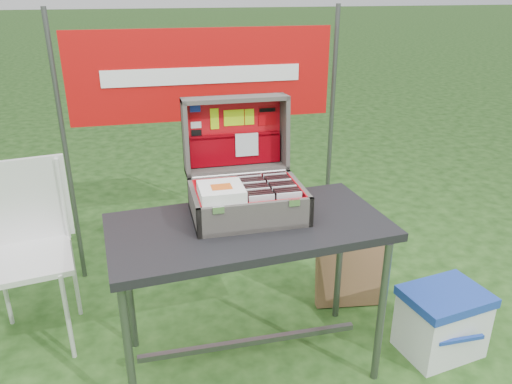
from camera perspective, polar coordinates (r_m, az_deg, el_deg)
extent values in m
plane|color=#193A11|center=(2.70, -1.58, -19.54)|extent=(80.00, 80.00, 0.00)
cube|color=black|center=(2.30, -0.82, -4.03)|extent=(1.33, 0.75, 0.04)
cylinder|color=#59595B|center=(2.27, -14.34, -17.40)|extent=(0.04, 0.04, 0.76)
cylinder|color=#59595B|center=(2.48, 14.11, -13.41)|extent=(0.04, 0.04, 0.76)
cylinder|color=#59595B|center=(2.69, -14.33, -10.36)|extent=(0.04, 0.04, 0.76)
cylinder|color=#59595B|center=(2.87, 9.51, -7.62)|extent=(0.04, 0.04, 0.76)
cube|color=#59595B|center=(2.66, -0.74, -16.75)|extent=(1.12, 0.03, 0.03)
cube|color=#5F5C55|center=(2.36, -0.94, -2.47)|extent=(0.52, 0.37, 0.02)
cube|color=#5F5C55|center=(2.18, 0.05, -2.97)|extent=(0.52, 0.02, 0.14)
cube|color=#5F5C55|center=(2.50, -1.81, 0.46)|extent=(0.52, 0.02, 0.14)
cube|color=#5F5C55|center=(2.30, -7.06, -1.72)|extent=(0.02, 0.37, 0.14)
cube|color=#5F5C55|center=(2.40, 4.92, -0.58)|extent=(0.02, 0.37, 0.14)
cube|color=red|center=(2.36, -0.94, -2.18)|extent=(0.48, 0.33, 0.01)
cube|color=silver|center=(2.12, -4.32, -2.07)|extent=(0.05, 0.01, 0.03)
cube|color=silver|center=(2.19, 4.40, -1.22)|extent=(0.05, 0.01, 0.03)
cylinder|color=silver|center=(2.48, -1.88, 2.04)|extent=(0.47, 0.02, 0.02)
cube|color=#5F5C55|center=(2.56, -2.57, 6.87)|extent=(0.52, 0.04, 0.37)
cube|color=#5F5C55|center=(2.47, -2.42, 10.59)|extent=(0.52, 0.14, 0.03)
cube|color=#5F5C55|center=(2.54, -2.20, 2.71)|extent=(0.52, 0.14, 0.03)
cube|color=#5F5C55|center=(2.47, -8.08, 6.16)|extent=(0.02, 0.16, 0.38)
cube|color=#5F5C55|center=(2.56, 3.26, 6.95)|extent=(0.02, 0.16, 0.38)
cube|color=red|center=(2.54, -2.51, 6.81)|extent=(0.48, 0.03, 0.33)
cube|color=red|center=(2.19, -0.03, -2.58)|extent=(0.48, 0.01, 0.12)
cube|color=red|center=(2.48, -1.76, 0.56)|extent=(0.48, 0.01, 0.12)
cube|color=red|center=(2.30, -6.75, -1.45)|extent=(0.01, 0.33, 0.12)
cube|color=red|center=(2.39, 4.63, -0.39)|extent=(0.01, 0.33, 0.12)
cube|color=#760009|center=(2.55, -2.38, 4.82)|extent=(0.46, 0.04, 0.15)
cube|color=#760009|center=(2.52, -2.40, 6.43)|extent=(0.45, 0.02, 0.02)
cube|color=silver|center=(2.53, -1.07, 5.43)|extent=(0.12, 0.02, 0.12)
cube|color=#1933B2|center=(2.49, -6.97, 9.42)|extent=(0.05, 0.00, 0.03)
cube|color=#B7040B|center=(2.49, -6.92, 8.51)|extent=(0.05, 0.00, 0.03)
cube|color=white|center=(2.50, -6.87, 7.61)|extent=(0.05, 0.00, 0.03)
cube|color=black|center=(2.51, -6.82, 6.72)|extent=(0.05, 0.00, 0.03)
cube|color=#B3E80E|center=(2.51, -4.76, 8.33)|extent=(0.04, 0.01, 0.10)
cube|color=#B3E80E|center=(2.52, -2.54, 8.47)|extent=(0.10, 0.01, 0.08)
cube|color=#B3E80E|center=(2.54, -0.76, 8.58)|extent=(0.05, 0.01, 0.08)
cube|color=#B7040B|center=(2.56, 1.31, 8.70)|extent=(0.09, 0.01, 0.09)
cube|color=black|center=(2.55, 1.30, 9.36)|extent=(0.08, 0.00, 0.02)
cube|color=silver|center=(2.21, 0.66, -1.97)|extent=(0.12, 0.01, 0.13)
cube|color=black|center=(2.23, 0.54, -1.75)|extent=(0.12, 0.01, 0.13)
cube|color=black|center=(2.25, 0.41, -1.54)|extent=(0.12, 0.01, 0.13)
cube|color=black|center=(2.26, 0.29, -1.33)|extent=(0.12, 0.01, 0.13)
cube|color=silver|center=(2.28, 0.17, -1.13)|extent=(0.12, 0.01, 0.13)
cube|color=black|center=(2.30, 0.05, -0.93)|extent=(0.12, 0.01, 0.13)
cube|color=black|center=(2.32, -0.07, -0.73)|extent=(0.12, 0.01, 0.13)
cube|color=black|center=(2.34, -0.18, -0.53)|extent=(0.12, 0.01, 0.13)
cube|color=silver|center=(2.36, -0.29, -0.34)|extent=(0.12, 0.01, 0.13)
cube|color=black|center=(2.37, -0.40, -0.15)|extent=(0.12, 0.01, 0.13)
cube|color=black|center=(2.39, -0.51, 0.04)|extent=(0.12, 0.01, 0.13)
cube|color=black|center=(2.41, -0.62, 0.22)|extent=(0.12, 0.01, 0.13)
cube|color=silver|center=(2.43, -0.73, 0.40)|extent=(0.12, 0.01, 0.13)
cube|color=black|center=(2.45, -0.83, 0.58)|extent=(0.12, 0.01, 0.13)
cube|color=silver|center=(2.24, 3.80, -1.66)|extent=(0.12, 0.01, 0.13)
cube|color=black|center=(2.26, 3.65, -1.45)|extent=(0.12, 0.01, 0.13)
cube|color=black|center=(2.28, 3.50, -1.24)|extent=(0.12, 0.01, 0.13)
cube|color=black|center=(2.30, 3.35, -1.04)|extent=(0.12, 0.01, 0.13)
cube|color=silver|center=(2.31, 3.21, -0.84)|extent=(0.12, 0.01, 0.13)
cube|color=black|center=(2.33, 3.07, -0.64)|extent=(0.12, 0.01, 0.13)
cube|color=black|center=(2.35, 2.93, -0.45)|extent=(0.12, 0.01, 0.13)
cube|color=black|center=(2.37, 2.79, -0.26)|extent=(0.12, 0.01, 0.13)
cube|color=silver|center=(2.39, 2.66, -0.07)|extent=(0.12, 0.01, 0.13)
cube|color=black|center=(2.40, 2.53, 0.12)|extent=(0.12, 0.01, 0.13)
cube|color=black|center=(2.42, 2.40, 0.30)|extent=(0.12, 0.01, 0.13)
cube|color=black|center=(2.44, 2.27, 0.48)|extent=(0.12, 0.01, 0.13)
cube|color=silver|center=(2.46, 2.14, 0.66)|extent=(0.12, 0.01, 0.13)
cube|color=black|center=(2.48, 2.02, 0.83)|extent=(0.12, 0.01, 0.13)
cube|color=white|center=(2.22, -3.98, -0.47)|extent=(0.20, 0.20, 0.00)
cube|color=white|center=(2.22, -3.98, -0.35)|extent=(0.20, 0.20, 0.00)
cube|color=white|center=(2.22, -3.99, -0.23)|extent=(0.20, 0.20, 0.00)
cube|color=white|center=(2.22, -3.99, -0.11)|extent=(0.20, 0.20, 0.00)
cube|color=white|center=(2.22, -3.99, 0.01)|extent=(0.20, 0.20, 0.00)
cube|color=white|center=(2.21, -4.00, 0.13)|extent=(0.20, 0.20, 0.00)
cube|color=white|center=(2.21, -4.00, 0.25)|extent=(0.20, 0.20, 0.00)
cube|color=white|center=(2.21, -4.00, 0.37)|extent=(0.20, 0.20, 0.00)
cube|color=white|center=(2.21, -4.01, 0.49)|extent=(0.20, 0.20, 0.00)
cube|color=white|center=(2.21, -4.01, 0.61)|extent=(0.20, 0.20, 0.00)
cube|color=#D85919|center=(2.20, -3.97, 0.61)|extent=(0.09, 0.07, 0.00)
cube|color=white|center=(2.87, 20.39, -14.11)|extent=(0.44, 0.36, 0.31)
cube|color=#1C3CA2|center=(2.77, 20.91, -11.08)|extent=(0.46, 0.38, 0.05)
cube|color=#1C3CA2|center=(2.75, 22.41, -15.36)|extent=(0.25, 0.02, 0.02)
cube|color=silver|center=(2.84, -24.80, -7.11)|extent=(0.51, 0.51, 0.03)
cube|color=silver|center=(2.93, -24.88, -0.92)|extent=(0.44, 0.10, 0.47)
cylinder|color=silver|center=(2.78, -20.71, -13.26)|extent=(0.02, 0.02, 0.50)
cylinder|color=silver|center=(3.17, -26.84, -9.59)|extent=(0.02, 0.02, 0.50)
cylinder|color=silver|center=(3.09, -19.98, -9.21)|extent=(0.02, 0.02, 0.50)
cylinder|color=silver|center=(2.89, -21.21, -0.80)|extent=(0.02, 0.02, 0.47)
cube|color=#8C5C3D|center=(3.08, 10.79, -8.79)|extent=(0.43, 0.19, 0.45)
cylinder|color=#59595B|center=(3.24, -20.85, 3.91)|extent=(0.03, 0.03, 1.70)
cylinder|color=#59595B|center=(3.44, 8.50, 6.21)|extent=(0.03, 0.03, 1.70)
cube|color=#A90B0A|center=(3.11, -6.06, 13.14)|extent=(1.60, 0.02, 0.55)
cube|color=white|center=(3.10, -6.03, 13.10)|extent=(1.20, 0.00, 0.10)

